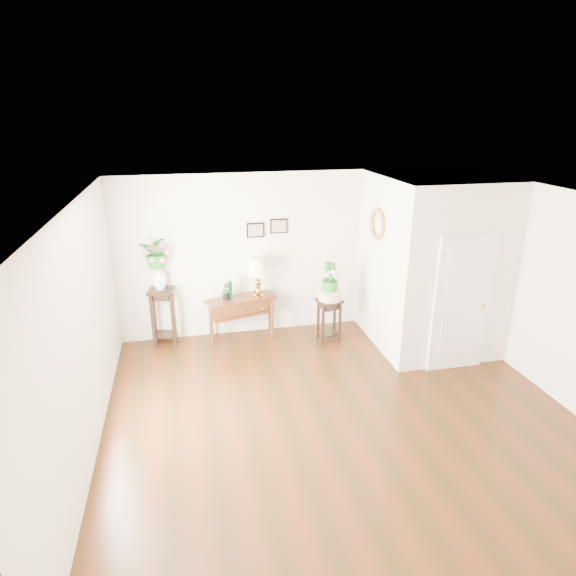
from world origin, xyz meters
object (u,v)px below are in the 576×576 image
object	(u,v)px
table_lamp	(258,277)
plant_stand_a	(163,317)
console_table	(241,319)
plant_stand_b	(329,320)

from	to	relation	value
table_lamp	plant_stand_a	bearing A→B (deg)	175.51
console_table	plant_stand_b	bearing A→B (deg)	-28.70
console_table	table_lamp	world-z (taller)	table_lamp
console_table	plant_stand_b	xyz separation A→B (m)	(1.46, -0.35, -0.01)
table_lamp	plant_stand_b	xyz separation A→B (m)	(1.15, -0.35, -0.74)
plant_stand_a	plant_stand_b	world-z (taller)	plant_stand_a
plant_stand_a	plant_stand_b	size ratio (longest dim) A/B	1.30
console_table	plant_stand_a	xyz separation A→B (m)	(-1.30, 0.13, 0.11)
plant_stand_a	plant_stand_b	bearing A→B (deg)	-9.86
console_table	table_lamp	size ratio (longest dim) A/B	1.67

